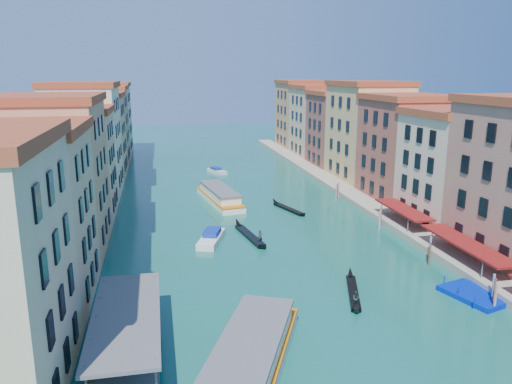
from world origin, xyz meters
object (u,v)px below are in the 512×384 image
gondola_fore (250,235)px  gondola_right (353,292)px  vaporetto_near (246,369)px  blue_dock (475,295)px  vaporetto_stop (127,339)px  vaporetto_far (220,196)px

gondola_fore → gondola_right: size_ratio=1.21×
gondola_fore → vaporetto_near: bearing=-110.4°
gondola_fore → blue_dock: 30.28m
vaporetto_near → gondola_fore: bearing=102.8°
vaporetto_near → gondola_right: size_ratio=2.01×
gondola_fore → vaporetto_stop: bearing=-128.4°
vaporetto_near → vaporetto_far: (4.94, 54.09, -0.22)m
vaporetto_far → vaporetto_stop: bearing=-114.7°
blue_dock → gondola_right: bearing=149.9°
vaporetto_near → blue_dock: bearing=45.2°
gondola_right → blue_dock: gondola_right is taller
vaporetto_far → gondola_fore: 20.68m
vaporetto_far → gondola_right: (8.73, -41.13, -0.77)m
vaporetto_near → gondola_right: (13.67, 12.96, -0.99)m
gondola_right → vaporetto_near: bearing=-118.7°
vaporetto_far → blue_dock: 48.70m
vaporetto_far → blue_dock: vaporetto_far is taller
vaporetto_stop → gondola_fore: size_ratio=1.29×
vaporetto_stop → vaporetto_far: size_ratio=0.91×
vaporetto_stop → blue_dock: size_ratio=2.24×
vaporetto_near → vaporetto_far: size_ratio=1.17×
vaporetto_stop → vaporetto_far: 50.00m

